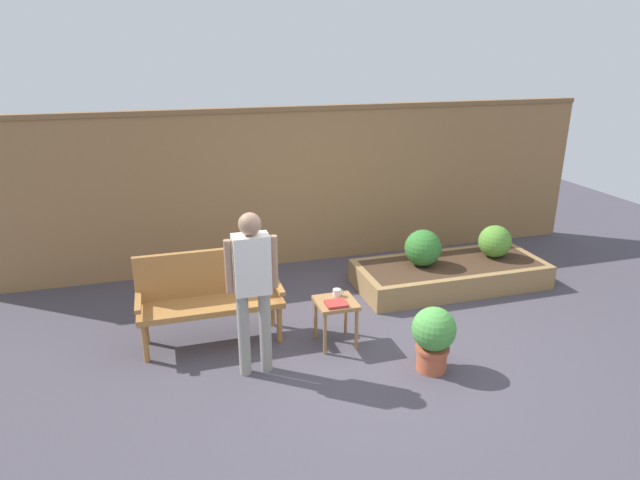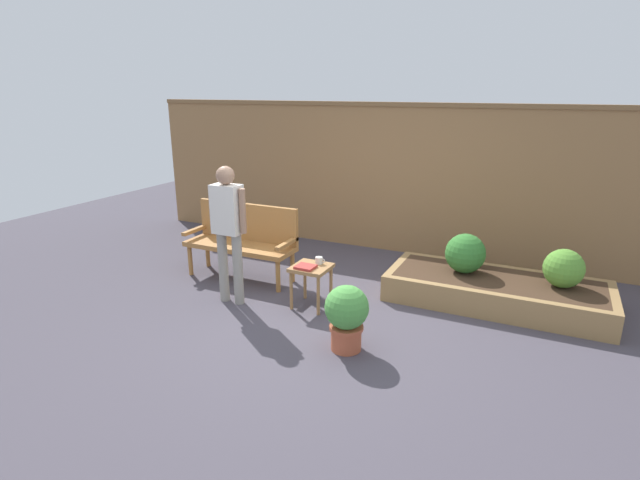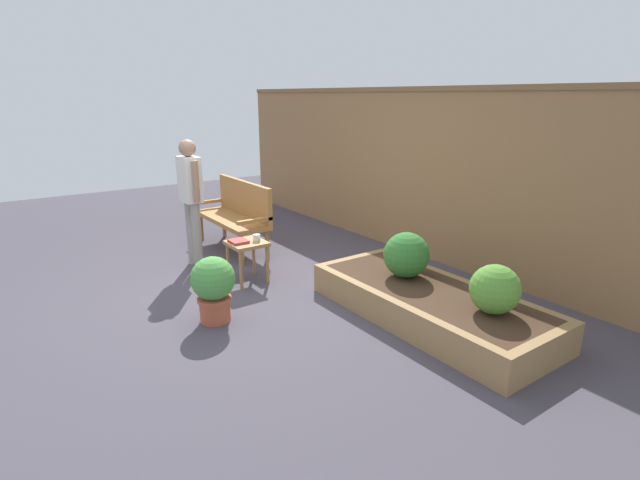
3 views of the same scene
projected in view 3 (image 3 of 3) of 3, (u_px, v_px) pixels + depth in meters
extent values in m
plane|color=#47424C|center=(240.00, 295.00, 5.17)|extent=(14.00, 14.00, 0.00)
cube|color=olive|center=(417.00, 175.00, 6.31)|extent=(8.40, 0.10, 2.10)
cube|color=brown|center=(422.00, 89.00, 5.99)|extent=(8.40, 0.14, 0.06)
cylinder|color=#A87038|center=(267.00, 245.00, 6.22)|extent=(0.06, 0.06, 0.40)
cylinder|color=#A87038|center=(242.00, 250.00, 6.02)|extent=(0.06, 0.06, 0.40)
cylinder|color=#A87038|center=(224.00, 224.00, 7.25)|extent=(0.06, 0.06, 0.40)
cylinder|color=#A87038|center=(201.00, 227.00, 7.05)|extent=(0.06, 0.06, 0.40)
cube|color=#A87038|center=(231.00, 220.00, 6.57)|extent=(1.44, 0.48, 0.06)
cube|color=#A87038|center=(244.00, 198.00, 6.60)|extent=(1.44, 0.06, 0.48)
cube|color=#A87038|center=(210.00, 201.00, 7.07)|extent=(0.06, 0.48, 0.04)
cube|color=#A87038|center=(255.00, 221.00, 5.99)|extent=(0.06, 0.48, 0.04)
cylinder|color=#9E7042|center=(267.00, 265.00, 5.44)|extent=(0.04, 0.04, 0.44)
cylinder|color=#9E7042|center=(241.00, 271.00, 5.26)|extent=(0.04, 0.04, 0.44)
cylinder|color=#9E7042|center=(254.00, 257.00, 5.70)|extent=(0.04, 0.04, 0.44)
cylinder|color=#9E7042|center=(228.00, 262.00, 5.52)|extent=(0.04, 0.04, 0.44)
cube|color=#9E7042|center=(247.00, 243.00, 5.41)|extent=(0.40, 0.40, 0.04)
cylinder|color=silver|center=(257.00, 238.00, 5.42)|extent=(0.08, 0.08, 0.08)
torus|color=silver|center=(259.00, 239.00, 5.38)|extent=(0.06, 0.01, 0.06)
cube|color=#B2332D|center=(239.00, 241.00, 5.37)|extent=(0.21, 0.19, 0.03)
cylinder|color=#B75638|center=(215.00, 311.00, 4.55)|extent=(0.28, 0.28, 0.21)
cylinder|color=#B75638|center=(214.00, 299.00, 4.52)|extent=(0.32, 0.32, 0.04)
sphere|color=#4C9942|center=(213.00, 278.00, 4.46)|extent=(0.41, 0.41, 0.41)
cube|color=#997547|center=(394.00, 316.00, 4.33)|extent=(2.40, 0.09, 0.30)
cube|color=#997547|center=(460.00, 293.00, 4.84)|extent=(2.40, 0.09, 0.30)
cube|color=#997547|center=(353.00, 270.00, 5.49)|extent=(0.09, 0.82, 0.30)
cube|color=#997547|center=(543.00, 355.00, 3.68)|extent=(0.09, 0.82, 0.30)
cube|color=#422D1E|center=(429.00, 304.00, 4.59)|extent=(2.22, 0.82, 0.30)
cylinder|color=brown|center=(405.00, 274.00, 4.86)|extent=(0.04, 0.04, 0.06)
sphere|color=#33752D|center=(406.00, 255.00, 4.80)|extent=(0.46, 0.46, 0.46)
cylinder|color=brown|center=(493.00, 309.00, 4.05)|extent=(0.04, 0.04, 0.06)
sphere|color=#569333|center=(495.00, 289.00, 4.00)|extent=(0.42, 0.42, 0.42)
cylinder|color=gray|center=(197.00, 236.00, 5.88)|extent=(0.11, 0.11, 0.82)
cylinder|color=gray|center=(191.00, 232.00, 6.03)|extent=(0.11, 0.11, 0.82)
cube|color=silver|center=(190.00, 179.00, 5.76)|extent=(0.32, 0.20, 0.54)
cylinder|color=#9E755B|center=(196.00, 182.00, 5.60)|extent=(0.07, 0.07, 0.49)
cylinder|color=#9E755B|center=(184.00, 177.00, 5.91)|extent=(0.07, 0.07, 0.49)
sphere|color=#9E755B|center=(187.00, 148.00, 5.65)|extent=(0.20, 0.20, 0.20)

